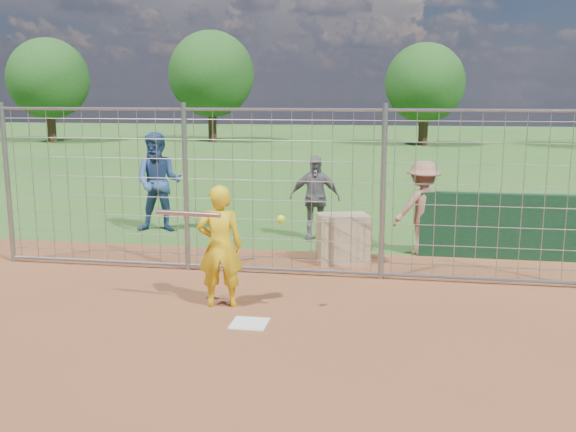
% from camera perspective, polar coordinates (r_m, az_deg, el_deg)
% --- Properties ---
extents(ground, '(100.00, 100.00, 0.00)m').
position_cam_1_polar(ground, '(8.01, -3.12, -9.11)').
color(ground, '#2D591E').
rests_on(ground, ground).
extents(home_plate, '(0.43, 0.43, 0.02)m').
position_cam_1_polar(home_plate, '(7.82, -3.45, -9.53)').
color(home_plate, silver).
rests_on(home_plate, ground).
extents(dugout_wall, '(2.60, 0.20, 1.10)m').
position_cam_1_polar(dugout_wall, '(11.28, 18.22, -0.86)').
color(dugout_wall, '#11381E').
rests_on(dugout_wall, ground).
extents(batter, '(0.65, 0.50, 1.60)m').
position_cam_1_polar(batter, '(8.28, -6.07, -2.71)').
color(batter, yellow).
rests_on(batter, ground).
extents(bystander_a, '(1.05, 0.87, 1.98)m').
position_cam_1_polar(bystander_a, '(13.05, -11.42, 2.95)').
color(bystander_a, navy).
rests_on(bystander_a, ground).
extents(bystander_b, '(0.97, 0.45, 1.61)m').
position_cam_1_polar(bystander_b, '(12.06, 2.38, 1.63)').
color(bystander_b, slate).
rests_on(bystander_b, ground).
extents(bystander_c, '(1.20, 1.01, 1.61)m').
position_cam_1_polar(bystander_c, '(11.21, 11.86, 0.71)').
color(bystander_c, '#91624F').
rests_on(bystander_c, ground).
extents(equipment_bin, '(0.93, 0.76, 0.80)m').
position_cam_1_polar(equipment_bin, '(10.52, 4.89, -2.01)').
color(equipment_bin, tan).
rests_on(equipment_bin, ground).
extents(equipment_in_play, '(1.66, 0.16, 0.12)m').
position_cam_1_polar(equipment_in_play, '(7.98, -6.95, 0.10)').
color(equipment_in_play, silver).
rests_on(equipment_in_play, ground).
extents(backstop_fence, '(9.08, 0.08, 2.60)m').
position_cam_1_polar(backstop_fence, '(9.61, -0.56, 2.02)').
color(backstop_fence, gray).
rests_on(backstop_fence, ground).
extents(tree_line, '(44.66, 6.72, 6.48)m').
position_cam_1_polar(tree_line, '(35.51, 12.31, 12.16)').
color(tree_line, '#3F2B19').
rests_on(tree_line, ground).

